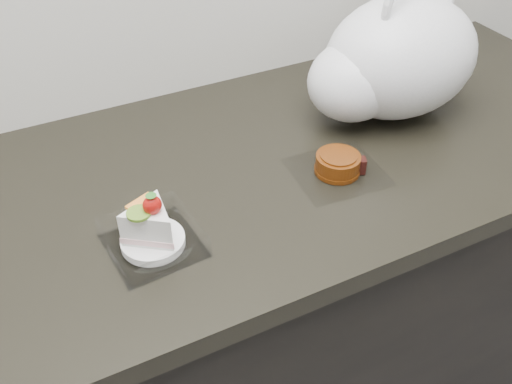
# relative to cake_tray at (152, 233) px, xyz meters

# --- Properties ---
(counter) EXTENTS (2.04, 0.64, 0.90)m
(counter) POSITION_rel_cake_tray_xyz_m (0.05, 0.13, -0.48)
(counter) COLOR black
(counter) RESTS_ON ground
(cake_tray) EXTENTS (0.14, 0.14, 0.11)m
(cake_tray) POSITION_rel_cake_tray_xyz_m (0.00, 0.00, 0.00)
(cake_tray) COLOR white
(cake_tray) RESTS_ON counter
(mooncake_wrap) EXTENTS (0.17, 0.16, 0.04)m
(mooncake_wrap) POSITION_rel_cake_tray_xyz_m (0.36, 0.03, -0.01)
(mooncake_wrap) COLOR white
(mooncake_wrap) RESTS_ON counter
(plastic_bag) EXTENTS (0.40, 0.31, 0.30)m
(plastic_bag) POSITION_rel_cake_tray_xyz_m (0.56, 0.16, 0.09)
(plastic_bag) COLOR white
(plastic_bag) RESTS_ON counter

